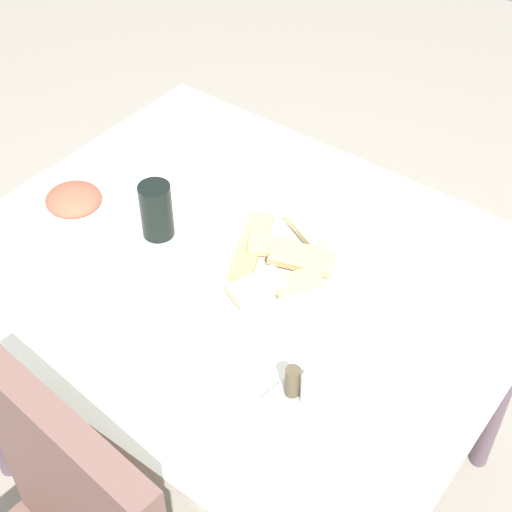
{
  "coord_description": "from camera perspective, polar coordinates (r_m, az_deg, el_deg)",
  "views": [
    {
      "loc": [
        -0.68,
        0.85,
        1.79
      ],
      "look_at": [
        -0.03,
        -0.01,
        0.76
      ],
      "focal_mm": 53.84,
      "sensor_mm": 36.0,
      "label": 1
    }
  ],
  "objects": [
    {
      "name": "condiment_caddy",
      "position": [
        1.29,
        3.31,
        -10.13
      ],
      "size": [
        0.1,
        0.1,
        0.08
      ],
      "color": "#B2B2B7",
      "rests_on": "dining_table"
    },
    {
      "name": "spoon",
      "position": [
        1.4,
        -10.8,
        -6.38
      ],
      "size": [
        0.17,
        0.04,
        0.0
      ],
      "primitive_type": "cube",
      "rotation": [
        0.0,
        0.0,
        0.16
      ],
      "color": "silver",
      "rests_on": "paper_napkin"
    },
    {
      "name": "dining_table",
      "position": [
        1.57,
        -1.04,
        -2.79
      ],
      "size": [
        1.09,
        0.89,
        0.73
      ],
      "color": "silver",
      "rests_on": "ground_plane"
    },
    {
      "name": "salad_plate_greens",
      "position": [
        1.68,
        -13.35,
        3.93
      ],
      "size": [
        0.21,
        0.21,
        0.05
      ],
      "color": "white",
      "rests_on": "dining_table"
    },
    {
      "name": "soda_can",
      "position": [
        1.56,
        -7.41,
        3.37
      ],
      "size": [
        0.09,
        0.09,
        0.12
      ],
      "primitive_type": "cylinder",
      "rotation": [
        0.0,
        0.0,
        3.75
      ],
      "color": "black",
      "rests_on": "dining_table"
    },
    {
      "name": "paper_napkin",
      "position": [
        1.41,
        -10.26,
        -6.05
      ],
      "size": [
        0.13,
        0.13,
        0.0
      ],
      "primitive_type": "cube",
      "rotation": [
        0.0,
        0.0,
        0.16
      ],
      "color": "white",
      "rests_on": "dining_table"
    },
    {
      "name": "pide_platter",
      "position": [
        1.5,
        1.66,
        -0.57
      ],
      "size": [
        0.29,
        0.3,
        0.04
      ],
      "color": "white",
      "rests_on": "dining_table"
    },
    {
      "name": "fork",
      "position": [
        1.41,
        -9.77,
        -5.51
      ],
      "size": [
        0.16,
        0.03,
        0.0
      ],
      "primitive_type": "cube",
      "rotation": [
        0.0,
        0.0,
        0.08
      ],
      "color": "silver",
      "rests_on": "paper_napkin"
    },
    {
      "name": "ground_plane",
      "position": [
        2.1,
        -0.81,
        -15.23
      ],
      "size": [
        6.0,
        6.0,
        0.0
      ],
      "primitive_type": "plane",
      "color": "gray"
    }
  ]
}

